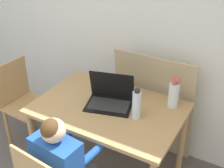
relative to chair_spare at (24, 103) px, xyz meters
name	(u,v)px	position (x,y,z in m)	size (l,w,h in m)	color
wall_back	(119,20)	(0.72, 0.61, 0.79)	(6.40, 0.05, 2.50)	silver
dining_table	(109,116)	(0.97, -0.01, 0.19)	(1.18, 0.79, 0.74)	tan
chair_spare	(24,103)	(0.00, 0.00, 0.00)	(0.42, 0.42, 0.87)	tan
person_seated	(63,162)	(0.95, -0.61, 0.18)	(0.38, 0.45, 1.04)	#1E4C9E
laptop	(110,97)	(0.95, 0.05, 0.34)	(0.42, 0.35, 0.26)	black
flower_vase	(174,93)	(1.41, 0.26, 0.40)	(0.08, 0.08, 0.26)	silver
water_bottle	(137,105)	(1.22, -0.03, 0.40)	(0.07, 0.07, 0.25)	silver
cardboard_panel	(153,106)	(1.16, 0.48, 0.07)	(0.75, 0.16, 1.06)	tan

